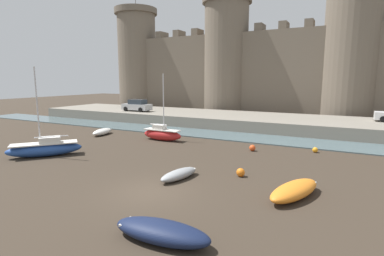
% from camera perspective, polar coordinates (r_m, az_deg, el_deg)
% --- Properties ---
extents(ground_plane, '(160.00, 160.00, 0.00)m').
position_cam_1_polar(ground_plane, '(15.94, -8.11, -11.96)').
color(ground_plane, '#382D23').
extents(water_channel, '(80.00, 4.50, 0.10)m').
position_cam_1_polar(water_channel, '(30.13, 10.07, -1.75)').
color(water_channel, slate).
rests_on(water_channel, ground).
extents(quay_road, '(64.05, 10.00, 1.34)m').
position_cam_1_polar(quay_road, '(36.92, 13.47, 1.13)').
color(quay_road, gray).
rests_on(quay_road, ground).
extents(castle, '(59.62, 7.57, 21.15)m').
position_cam_1_polar(castle, '(46.09, 16.82, 11.96)').
color(castle, '#706354').
rests_on(castle, ground).
extents(rowboat_near_channel_right, '(2.52, 4.10, 0.74)m').
position_cam_1_polar(rowboat_near_channel_right, '(15.78, 18.94, -11.10)').
color(rowboat_near_channel_right, orange).
rests_on(rowboat_near_channel_right, ground).
extents(rowboat_foreground_centre, '(1.63, 3.14, 0.63)m').
position_cam_1_polar(rowboat_foreground_centre, '(32.59, -16.72, -0.67)').
color(rowboat_foreground_centre, silver).
rests_on(rowboat_foreground_centre, ground).
extents(rowboat_midflat_centre, '(1.49, 3.01, 0.56)m').
position_cam_1_polar(rowboat_midflat_centre, '(17.60, -2.47, -8.76)').
color(rowboat_midflat_centre, gray).
rests_on(rowboat_midflat_centre, ground).
extents(rowboat_near_channel_left, '(3.83, 1.61, 0.73)m').
position_cam_1_polar(rowboat_near_channel_left, '(11.35, -5.82, -18.99)').
color(rowboat_near_channel_left, '#141E3D').
rests_on(rowboat_near_channel_left, ground).
extents(sailboat_midflat_right, '(4.47, 4.97, 6.64)m').
position_cam_1_polar(sailboat_midflat_right, '(25.15, -26.20, -3.48)').
color(sailboat_midflat_right, '#234793').
rests_on(sailboat_midflat_right, ground).
extents(sailboat_foreground_right, '(4.10, 1.22, 6.27)m').
position_cam_1_polar(sailboat_foreground_right, '(28.51, -5.73, -1.10)').
color(sailboat_foreground_right, red).
rests_on(sailboat_foreground_right, ground).
extents(mooring_buoy_near_shore, '(0.42, 0.42, 0.42)m').
position_cam_1_polar(mooring_buoy_near_shore, '(25.67, 22.41, -3.88)').
color(mooring_buoy_near_shore, orange).
rests_on(mooring_buoy_near_shore, ground).
extents(mooring_buoy_near_channel, '(0.51, 0.51, 0.51)m').
position_cam_1_polar(mooring_buoy_near_channel, '(18.26, 9.24, -8.35)').
color(mooring_buoy_near_channel, orange).
rests_on(mooring_buoy_near_channel, ground).
extents(mooring_buoy_mid_mud, '(0.50, 0.50, 0.50)m').
position_cam_1_polar(mooring_buoy_mid_mud, '(24.73, 11.43, -3.74)').
color(mooring_buoy_mid_mud, '#E04C1E').
rests_on(mooring_buoy_mid_mud, ground).
extents(car_quay_centre_west, '(4.10, 1.88, 1.62)m').
position_cam_1_polar(car_quay_centre_west, '(42.36, -10.43, 4.22)').
color(car_quay_centre_west, '#B2B5B7').
rests_on(car_quay_centre_west, quay_road).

